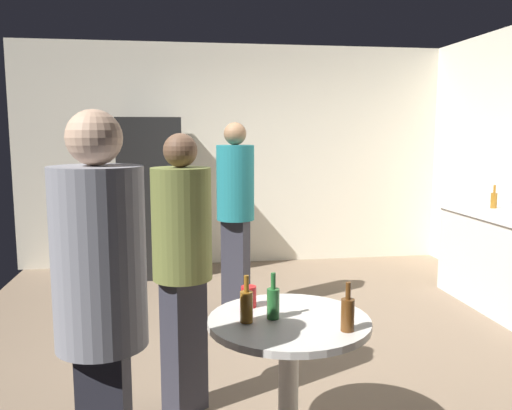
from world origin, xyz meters
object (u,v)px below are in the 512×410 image
(plastic_cup_red, at_px, (249,297))
(person_in_gray_shirt, at_px, (101,303))
(refrigerator, at_px, (152,197))
(beer_bottle_amber, at_px, (246,305))
(beer_bottle_brown, at_px, (348,313))
(person_in_olive_shirt, at_px, (182,253))
(beer_bottle_green, at_px, (273,302))
(person_in_teal_shirt, at_px, (235,202))
(foreground_table, at_px, (289,339))
(beer_bottle_on_counter, at_px, (494,200))

(plastic_cup_red, bearing_deg, person_in_gray_shirt, -133.53)
(refrigerator, distance_m, beer_bottle_amber, 3.74)
(beer_bottle_brown, height_order, person_in_olive_shirt, person_in_olive_shirt)
(beer_bottle_green, height_order, person_in_teal_shirt, person_in_teal_shirt)
(foreground_table, height_order, beer_bottle_brown, beer_bottle_brown)
(refrigerator, xyz_separation_m, beer_bottle_amber, (0.62, -3.69, -0.08))
(beer_bottle_on_counter, relative_size, person_in_gray_shirt, 0.13)
(beer_bottle_brown, bearing_deg, person_in_gray_shirt, -165.08)
(beer_bottle_on_counter, distance_m, foreground_table, 3.43)
(refrigerator, distance_m, beer_bottle_brown, 4.01)
(foreground_table, xyz_separation_m, beer_bottle_amber, (-0.21, -0.02, 0.19))
(beer_bottle_on_counter, distance_m, person_in_teal_shirt, 2.55)
(beer_bottle_on_counter, xyz_separation_m, foreground_table, (-2.53, -2.28, -0.35))
(refrigerator, xyz_separation_m, foreground_table, (0.83, -3.67, -0.27))
(beer_bottle_brown, bearing_deg, beer_bottle_green, 146.13)
(beer_bottle_green, bearing_deg, plastic_cup_red, 116.25)
(foreground_table, bearing_deg, refrigerator, 102.75)
(refrigerator, xyz_separation_m, person_in_olive_shirt, (0.32, -3.13, 0.05))
(refrigerator, relative_size, beer_bottle_amber, 7.83)
(beer_bottle_on_counter, xyz_separation_m, person_in_olive_shirt, (-3.04, -1.74, -0.03))
(beer_bottle_green, bearing_deg, refrigerator, 101.62)
(person_in_olive_shirt, bearing_deg, beer_bottle_amber, -10.21)
(refrigerator, distance_m, beer_bottle_green, 3.74)
(plastic_cup_red, height_order, person_in_teal_shirt, person_in_teal_shirt)
(beer_bottle_amber, distance_m, person_in_teal_shirt, 2.30)
(beer_bottle_amber, height_order, person_in_gray_shirt, person_in_gray_shirt)
(foreground_table, bearing_deg, beer_bottle_amber, -175.24)
(beer_bottle_on_counter, bearing_deg, beer_bottle_amber, -140.09)
(refrigerator, height_order, beer_bottle_on_counter, refrigerator)
(person_in_gray_shirt, bearing_deg, beer_bottle_amber, 40.34)
(refrigerator, relative_size, beer_bottle_green, 7.83)
(beer_bottle_green, relative_size, person_in_teal_shirt, 0.13)
(beer_bottle_green, distance_m, person_in_teal_shirt, 2.26)
(foreground_table, relative_size, person_in_olive_shirt, 0.49)
(person_in_gray_shirt, xyz_separation_m, person_in_teal_shirt, (0.80, 2.74, 0.00))
(refrigerator, distance_m, person_in_olive_shirt, 3.15)
(beer_bottle_green, bearing_deg, foreground_table, -7.17)
(beer_bottle_brown, bearing_deg, foreground_table, 139.48)
(person_in_teal_shirt, bearing_deg, foreground_table, 30.66)
(refrigerator, xyz_separation_m, plastic_cup_red, (0.66, -3.47, -0.11))
(refrigerator, height_order, person_in_gray_shirt, refrigerator)
(beer_bottle_green, bearing_deg, person_in_gray_shirt, -146.65)
(beer_bottle_on_counter, bearing_deg, beer_bottle_green, -139.01)
(refrigerator, height_order, beer_bottle_amber, refrigerator)
(beer_bottle_on_counter, height_order, plastic_cup_red, beer_bottle_on_counter)
(beer_bottle_on_counter, relative_size, person_in_teal_shirt, 0.13)
(beer_bottle_brown, relative_size, person_in_gray_shirt, 0.13)
(foreground_table, distance_m, person_in_olive_shirt, 0.81)
(refrigerator, bearing_deg, plastic_cup_red, -79.26)
(beer_bottle_brown, bearing_deg, person_in_olive_shirt, 135.04)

